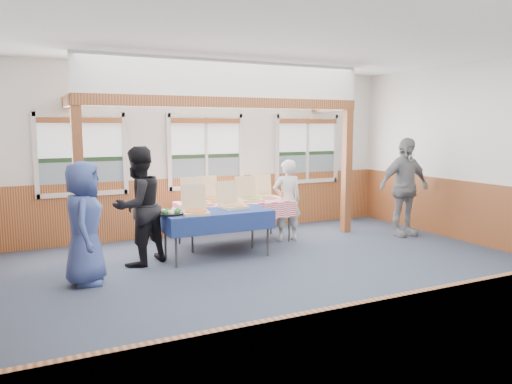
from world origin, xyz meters
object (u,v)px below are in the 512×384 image
table_left (217,215)px  man_blue (84,223)px  table_right (235,204)px  woman_black (138,206)px  woman_white (287,200)px  person_grey (404,187)px

table_left → man_blue: 2.12m
table_right → woman_black: bearing=-146.1°
table_left → table_right: size_ratio=0.84×
woman_black → man_blue: size_ratio=1.09×
woman_white → person_grey: size_ratio=0.79×
table_right → man_blue: bearing=-140.5°
table_right → person_grey: 3.27m
woman_white → person_grey: person_grey is taller
person_grey → woman_white: bearing=167.2°
table_right → woman_white: woman_white is taller
table_left → person_grey: person_grey is taller
table_right → person_grey: size_ratio=1.16×
woman_white → woman_black: size_ratio=0.83×
person_grey → table_right: bearing=167.3°
table_right → man_blue: 3.02m
man_blue → person_grey: (5.88, 0.41, 0.12)m
table_left → man_blue: man_blue is taller
table_left → person_grey: size_ratio=0.98×
table_left → table_right: (0.67, 0.81, 0.01)m
table_left → woman_white: 1.69m
table_left → person_grey: (3.81, -0.06, 0.24)m
table_right → woman_black: size_ratio=1.22×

